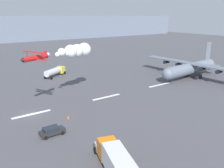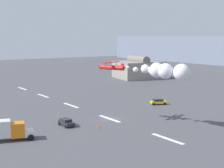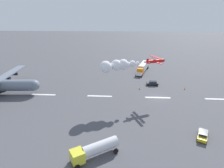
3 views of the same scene
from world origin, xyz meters
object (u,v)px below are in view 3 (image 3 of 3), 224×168
followme_car_yellow (153,83)px  airport_staff_sedan (203,135)px  cargo_transport_plane (2,85)px  traffic_cone_far (140,89)px  traffic_cone_near (185,89)px  stunt_biplane_red (119,65)px  semi_truck_orange (143,67)px  fuel_tanker_truck (94,149)px

followme_car_yellow → airport_staff_sedan: (-6.36, 31.27, 0.00)m
cargo_transport_plane → traffic_cone_far: 46.18m
cargo_transport_plane → traffic_cone_near: bearing=-173.0°
stunt_biplane_red → semi_truck_orange: (-10.05, -32.01, -9.50)m
cargo_transport_plane → fuel_tanker_truck: (-34.64, 27.20, -1.54)m
cargo_transport_plane → stunt_biplane_red: bearing=174.0°
stunt_biplane_red → fuel_tanker_truck: size_ratio=2.17×
semi_truck_orange → cargo_transport_plane: bearing=29.9°
stunt_biplane_red → semi_truck_orange: stunt_biplane_red is taller
cargo_transport_plane → airport_staff_sedan: size_ratio=7.58×
traffic_cone_near → stunt_biplane_red: bearing=26.8°
semi_truck_orange → traffic_cone_far: 21.69m
traffic_cone_near → traffic_cone_far: 15.93m
stunt_biplane_red → followme_car_yellow: size_ratio=4.59×
semi_truck_orange → followme_car_yellow: semi_truck_orange is taller
stunt_biplane_red → semi_truck_orange: 34.87m
stunt_biplane_red → fuel_tanker_truck: (3.93, 23.14, -9.89)m
fuel_tanker_truck → traffic_cone_near: bearing=-127.8°
cargo_transport_plane → semi_truck_orange: (-48.61, -27.95, -1.15)m
fuel_tanker_truck → traffic_cone_near: size_ratio=11.98×
stunt_biplane_red → traffic_cone_near: 28.07m
fuel_tanker_truck → followme_car_yellow: size_ratio=2.12×
cargo_transport_plane → stunt_biplane_red: 39.67m
cargo_transport_plane → semi_truck_orange: bearing=-150.1°
cargo_transport_plane → semi_truck_orange: size_ratio=2.28×
cargo_transport_plane → followme_car_yellow: cargo_transport_plane is taller
stunt_biplane_red → traffic_cone_near: stunt_biplane_red is taller
followme_car_yellow → airport_staff_sedan: 31.91m
semi_truck_orange → traffic_cone_far: bearing=82.0°
followme_car_yellow → fuel_tanker_truck: bearing=67.2°
fuel_tanker_truck → followme_car_yellow: bearing=-112.8°
cargo_transport_plane → followme_car_yellow: bearing=-167.6°
followme_car_yellow → airport_staff_sedan: same height
cargo_transport_plane → fuel_tanker_truck: size_ratio=3.94×
stunt_biplane_red → followme_car_yellow: 22.28m
cargo_transport_plane → stunt_biplane_red: size_ratio=1.82×
fuel_tanker_truck → traffic_cone_far: (-10.98, -33.74, -1.37)m
followme_car_yellow → traffic_cone_far: (5.12, 4.60, -0.44)m
stunt_biplane_red → airport_staff_sedan: size_ratio=4.17×
airport_staff_sedan → traffic_cone_near: (-4.43, -27.64, -0.44)m
cargo_transport_plane → fuel_tanker_truck: cargo_transport_plane is taller
cargo_transport_plane → airport_staff_sedan: 60.59m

